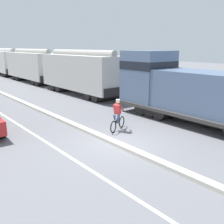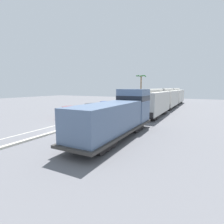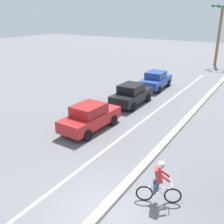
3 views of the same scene
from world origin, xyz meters
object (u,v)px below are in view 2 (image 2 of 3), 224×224
hopper_car_middle (168,99)px  parked_car_blue (106,105)px  hopper_car_trailing (176,96)px  parked_car_black (92,108)px  parked_car_red (71,112)px  locomotive (119,116)px  hopper_car_lead (154,103)px  cyclist (89,120)px  palm_tree_near (141,83)px

hopper_car_middle → parked_car_blue: hopper_car_middle is taller
hopper_car_trailing → parked_car_black: bearing=-113.4°
hopper_car_middle → parked_car_black: (-10.54, -12.76, -1.26)m
hopper_car_trailing → parked_car_red: size_ratio=2.48×
locomotive → hopper_car_middle: locomotive is taller
hopper_car_lead → parked_car_blue: 11.53m
cyclist → parked_car_red: bearing=146.7°
parked_car_black → parked_car_blue: same height
locomotive → hopper_car_middle: size_ratio=1.10×
locomotive → parked_car_red: size_ratio=2.72×
cyclist → palm_tree_near: 30.24m
parked_car_black → cyclist: cyclist is taller
locomotive → hopper_car_trailing: bearing=90.0°
hopper_car_lead → hopper_car_trailing: bearing=90.0°
locomotive → parked_car_red: (-10.50, 5.55, -0.98)m
parked_car_red → palm_tree_near: 26.12m
hopper_car_trailing → cyclist: hopper_car_trailing is taller
cyclist → locomotive: bearing=-19.5°
hopper_car_trailing → parked_car_blue: hopper_car_trailing is taller
parked_car_blue → hopper_car_lead: bearing=-20.6°
locomotive → hopper_car_middle: (0.00, 23.76, 0.28)m
hopper_car_middle → palm_tree_near: palm_tree_near is taller
palm_tree_near → parked_car_red: bearing=-94.5°
parked_car_red → hopper_car_lead: bearing=32.2°
parked_car_blue → palm_tree_near: size_ratio=0.55×
hopper_car_middle → parked_car_black: hopper_car_middle is taller
hopper_car_lead → parked_car_black: 10.67m
hopper_car_trailing → cyclist: size_ratio=6.18×
locomotive → parked_car_red: bearing=152.1°
hopper_car_lead → parked_car_black: hopper_car_lead is taller
hopper_car_middle → hopper_car_trailing: bearing=90.0°
cyclist → parked_car_blue: bearing=113.3°
locomotive → cyclist: 4.81m
parked_car_blue → parked_car_black: bearing=-87.9°
hopper_car_trailing → locomotive: bearing=-90.0°
cyclist → palm_tree_near: palm_tree_near is taller
parked_car_blue → cyclist: 15.92m
cyclist → hopper_car_lead: bearing=67.3°
parked_car_red → cyclist: (6.06, -3.98, 0.00)m
hopper_car_lead → parked_car_black: size_ratio=2.52×
locomotive → hopper_car_lead: size_ratio=1.10×
hopper_car_middle → parked_car_red: hopper_car_middle is taller
locomotive → parked_car_blue: locomotive is taller
hopper_car_middle → hopper_car_lead: bearing=-90.0°
hopper_car_lead → hopper_car_trailing: size_ratio=1.00×
hopper_car_middle → palm_tree_near: bearing=138.8°
locomotive → cyclist: locomotive is taller
locomotive → hopper_car_trailing: size_ratio=1.10×
hopper_car_lead → hopper_car_middle: (0.00, 11.60, 0.00)m
parked_car_black → parked_car_red: bearing=-89.6°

